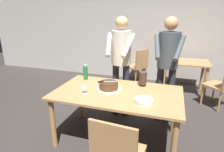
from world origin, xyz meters
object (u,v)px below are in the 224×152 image
at_px(cake_knife, 103,82).
at_px(plate_stack, 144,101).
at_px(main_dining_table, 117,98).
at_px(water_bottle, 86,72).
at_px(background_chair_1, 223,84).
at_px(background_table, 185,68).
at_px(person_standing_beside, 168,60).
at_px(person_cutting_cake, 121,57).
at_px(background_chair_0, 138,65).
at_px(cake_on_platter, 109,86).
at_px(wine_glass_near, 84,86).
at_px(hurricane_lamp, 143,79).

xyz_separation_m(cake_knife, plate_stack, (0.60, -0.24, -0.09)).
height_order(main_dining_table, water_bottle, water_bottle).
bearing_deg(background_chair_1, main_dining_table, -136.36).
xyz_separation_m(cake_knife, background_table, (1.16, 2.14, -0.29)).
relative_size(main_dining_table, person_standing_beside, 0.99).
bearing_deg(person_standing_beside, background_table, 76.01).
relative_size(plate_stack, person_standing_beside, 0.13).
bearing_deg(person_cutting_cake, background_chair_0, 90.33).
height_order(cake_on_platter, person_cutting_cake, person_cutting_cake).
bearing_deg(main_dining_table, person_standing_beside, 50.63).
relative_size(person_cutting_cake, person_standing_beside, 1.00).
bearing_deg(plate_stack, background_chair_0, 101.63).
bearing_deg(wine_glass_near, background_chair_1, 40.58).
height_order(main_dining_table, wine_glass_near, wine_glass_near).
bearing_deg(person_standing_beside, hurricane_lamp, -128.00).
distance_m(main_dining_table, hurricane_lamp, 0.48).
height_order(cake_on_platter, background_chair_1, background_chair_1).
bearing_deg(water_bottle, cake_knife, -37.18).
height_order(wine_glass_near, water_bottle, water_bottle).
relative_size(plate_stack, person_cutting_cake, 0.13).
bearing_deg(plate_stack, cake_knife, 158.19).
height_order(main_dining_table, person_standing_beside, person_standing_beside).
height_order(main_dining_table, background_table, main_dining_table).
bearing_deg(background_table, person_cutting_cake, -127.11).
bearing_deg(wine_glass_near, plate_stack, -2.83).
relative_size(cake_knife, person_standing_beside, 0.15).
distance_m(plate_stack, person_cutting_cake, 1.11).
height_order(main_dining_table, background_chair_0, background_chair_0).
bearing_deg(hurricane_lamp, background_chair_0, 101.81).
distance_m(hurricane_lamp, person_standing_beside, 0.55).
distance_m(background_table, background_chair_1, 0.91).
relative_size(wine_glass_near, background_table, 0.14).
relative_size(plate_stack, background_chair_0, 0.24).
bearing_deg(background_chair_0, background_chair_1, -26.94).
xyz_separation_m(plate_stack, water_bottle, (-1.02, 0.56, 0.09)).
bearing_deg(water_bottle, person_cutting_cake, 37.33).
height_order(wine_glass_near, person_standing_beside, person_standing_beside).
distance_m(plate_stack, person_standing_beside, 1.02).
xyz_separation_m(main_dining_table, background_chair_0, (-0.16, 2.44, -0.16)).
relative_size(main_dining_table, water_bottle, 6.80).
bearing_deg(water_bottle, main_dining_table, -28.08).
xyz_separation_m(main_dining_table, wine_glass_near, (-0.40, -0.19, 0.20)).
relative_size(main_dining_table, cake_on_platter, 5.00).
bearing_deg(main_dining_table, cake_knife, 176.18).
height_order(person_cutting_cake, background_table, person_cutting_cake).
xyz_separation_m(water_bottle, background_table, (1.58, 1.82, -0.29)).
height_order(cake_knife, background_chair_1, background_chair_1).
distance_m(water_bottle, background_chair_1, 2.58).
distance_m(hurricane_lamp, person_cutting_cake, 0.61).
bearing_deg(person_standing_beside, water_bottle, -162.07).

